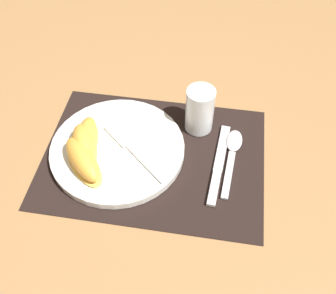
# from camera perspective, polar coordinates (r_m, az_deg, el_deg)

# --- Properties ---
(ground_plane) EXTENTS (3.00, 3.00, 0.00)m
(ground_plane) POSITION_cam_1_polar(r_m,az_deg,el_deg) (0.81, -2.11, -1.48)
(ground_plane) COLOR #A37547
(placemat) EXTENTS (0.45, 0.33, 0.00)m
(placemat) POSITION_cam_1_polar(r_m,az_deg,el_deg) (0.81, -2.11, -1.40)
(placemat) COLOR black
(placemat) RESTS_ON ground_plane
(plate) EXTENTS (0.28, 0.28, 0.02)m
(plate) POSITION_cam_1_polar(r_m,az_deg,el_deg) (0.82, -7.24, -0.06)
(plate) COLOR white
(plate) RESTS_ON placemat
(juice_glass) EXTENTS (0.06, 0.06, 0.10)m
(juice_glass) POSITION_cam_1_polar(r_m,az_deg,el_deg) (0.83, 4.60, 5.11)
(juice_glass) COLOR silver
(juice_glass) RESTS_ON placemat
(knife) EXTENTS (0.03, 0.20, 0.01)m
(knife) POSITION_cam_1_polar(r_m,az_deg,el_deg) (0.80, 7.36, -2.65)
(knife) COLOR silver
(knife) RESTS_ON placemat
(spoon) EXTENTS (0.04, 0.18, 0.01)m
(spoon) POSITION_cam_1_polar(r_m,az_deg,el_deg) (0.83, 9.38, -0.34)
(spoon) COLOR silver
(spoon) RESTS_ON placemat
(fork) EXTENTS (0.15, 0.14, 0.00)m
(fork) POSITION_cam_1_polar(r_m,az_deg,el_deg) (0.80, -5.44, -0.06)
(fork) COLOR silver
(fork) RESTS_ON plate
(citrus_wedge_0) EXTENTS (0.06, 0.11, 0.04)m
(citrus_wedge_0) POSITION_cam_1_polar(r_m,az_deg,el_deg) (0.81, -11.77, 1.23)
(citrus_wedge_0) COLOR #F7C656
(citrus_wedge_0) RESTS_ON plate
(citrus_wedge_1) EXTENTS (0.09, 0.11, 0.04)m
(citrus_wedge_1) POSITION_cam_1_polar(r_m,az_deg,el_deg) (0.80, -12.11, 0.43)
(citrus_wedge_1) COLOR #F7C656
(citrus_wedge_1) RESTS_ON plate
(citrus_wedge_2) EXTENTS (0.12, 0.12, 0.05)m
(citrus_wedge_2) POSITION_cam_1_polar(r_m,az_deg,el_deg) (0.78, -12.25, -1.88)
(citrus_wedge_2) COLOR #F7C656
(citrus_wedge_2) RESTS_ON plate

